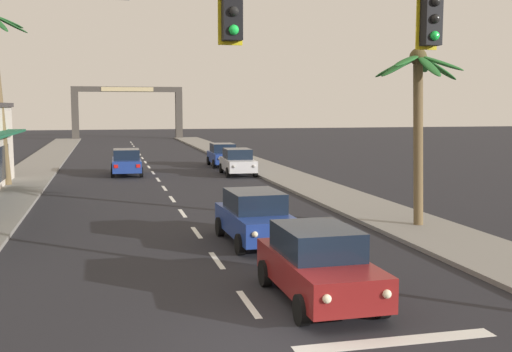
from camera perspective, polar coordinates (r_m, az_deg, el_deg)
name	(u,v)px	position (r m, az deg, el deg)	size (l,w,h in m)	color
ground_plane	(275,340)	(12.08, 1.73, -14.86)	(220.00, 220.00, 0.00)	#232328
sidewalk_right	(316,188)	(32.97, 5.59, -1.13)	(3.20, 110.00, 0.14)	gray
sidewalk_left	(3,198)	(31.52, -22.29, -1.93)	(3.20, 110.00, 0.14)	gray
lane_markings	(179,196)	(30.79, -7.11, -1.80)	(4.28, 86.89, 0.01)	silver
traffic_signal_mast	(437,59)	(11.96, 16.30, 10.30)	(11.32, 0.41, 7.30)	#2D2D33
sedan_lead_at_stop_bar	(318,263)	(14.19, 5.72, -8.02)	(1.98, 4.46, 1.68)	maroon
sedan_third_in_queue	(255,217)	(19.93, -0.07, -3.78)	(2.05, 4.49, 1.68)	navy
sedan_oncoming_far	(126,162)	(40.43, -11.84, 1.28)	(2.00, 4.47, 1.68)	navy
sedan_parked_nearest_kerb	(238,162)	(39.79, -1.70, 1.33)	(2.06, 4.50, 1.68)	silver
sedan_parked_mid_kerb	(223,155)	(45.45, -3.07, 1.96)	(2.02, 4.48, 1.68)	navy
palm_right_second	(418,97)	(22.73, 14.66, 7.05)	(3.14, 3.28, 6.42)	brown
town_gateway_arch	(128,105)	(85.37, -11.72, 6.38)	(14.59, 0.90, 7.01)	#423D38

